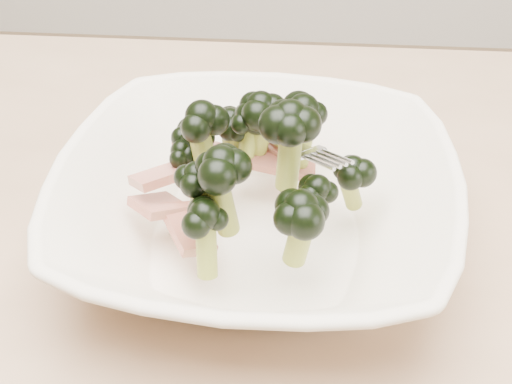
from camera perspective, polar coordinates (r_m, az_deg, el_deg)
dining_table at (r=0.61m, az=-10.62°, el=-13.53°), size 1.20×0.80×0.75m
broccoli_dish at (r=0.53m, az=-0.04°, el=-0.70°), size 0.31×0.31×0.13m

